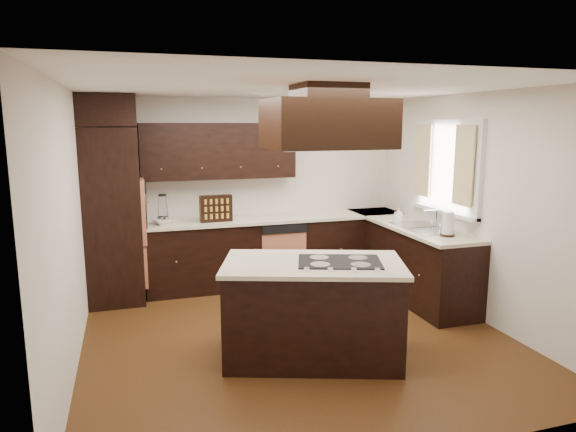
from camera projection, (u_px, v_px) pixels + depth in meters
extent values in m
cube|color=#5C3516|center=(296.00, 336.00, 5.31)|extent=(4.20, 4.20, 0.02)
cube|color=white|center=(297.00, 86.00, 4.86)|extent=(4.20, 4.20, 0.02)
cube|color=beige|center=(249.00, 191.00, 7.07)|extent=(4.20, 0.02, 2.50)
cube|color=beige|center=(405.00, 277.00, 3.10)|extent=(4.20, 0.02, 2.50)
cube|color=beige|center=(67.00, 230.00, 4.47)|extent=(0.02, 4.20, 2.50)
cube|color=beige|center=(476.00, 207.00, 5.70)|extent=(0.02, 4.20, 2.50)
cube|color=black|center=(113.00, 216.00, 6.20)|extent=(0.65, 0.75, 2.12)
cube|color=#CA7452|center=(143.00, 210.00, 6.29)|extent=(0.05, 0.62, 0.78)
cube|color=black|center=(257.00, 253.00, 6.93)|extent=(2.93, 0.60, 0.88)
cube|color=black|center=(407.00, 259.00, 6.60)|extent=(0.60, 2.40, 0.88)
cube|color=beige|center=(257.00, 220.00, 6.84)|extent=(2.93, 0.63, 0.04)
cube|color=beige|center=(407.00, 224.00, 6.52)|extent=(0.63, 2.40, 0.04)
cube|color=black|center=(219.00, 151.00, 6.67)|extent=(2.00, 0.34, 0.72)
cube|color=#CA7452|center=(284.00, 260.00, 6.75)|extent=(0.60, 0.05, 0.72)
cube|color=silver|center=(446.00, 167.00, 6.14)|extent=(0.06, 1.32, 1.12)
cube|color=white|center=(448.00, 167.00, 6.15)|extent=(0.00, 1.20, 1.00)
cube|color=#FBF3C4|center=(464.00, 166.00, 5.72)|extent=(0.02, 0.34, 0.90)
cube|color=#FBF3C4|center=(423.00, 160.00, 6.51)|extent=(0.02, 0.34, 0.90)
cube|color=silver|center=(423.00, 228.00, 6.19)|extent=(0.52, 0.84, 0.01)
cube|color=black|center=(313.00, 312.00, 4.76)|extent=(1.77, 1.33, 0.88)
cube|color=beige|center=(313.00, 264.00, 4.68)|extent=(1.84, 1.40, 0.04)
cube|color=black|center=(339.00, 262.00, 4.67)|extent=(0.87, 0.71, 0.01)
cube|color=black|center=(328.00, 124.00, 4.44)|extent=(1.05, 0.72, 0.42)
cube|color=black|center=(328.00, 91.00, 4.39)|extent=(0.55, 0.50, 0.13)
cylinder|color=silver|center=(163.00, 220.00, 6.40)|extent=(0.15, 0.15, 0.10)
cone|color=silver|center=(163.00, 206.00, 6.36)|extent=(0.13, 0.13, 0.26)
cube|color=black|center=(216.00, 209.00, 6.55)|extent=(0.42, 0.12, 0.34)
imported|color=silver|center=(163.00, 221.00, 6.42)|extent=(0.35, 0.35, 0.07)
imported|color=silver|center=(399.00, 214.00, 6.62)|extent=(0.08, 0.08, 0.17)
cylinder|color=silver|center=(448.00, 224.00, 5.72)|extent=(0.13, 0.13, 0.28)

